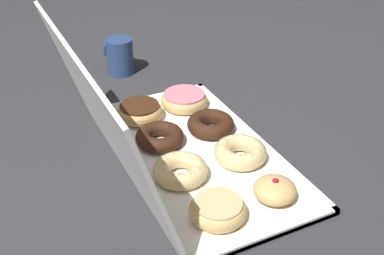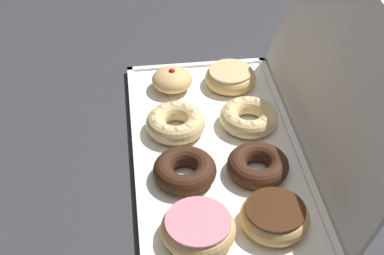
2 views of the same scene
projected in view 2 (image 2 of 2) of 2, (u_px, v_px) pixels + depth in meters
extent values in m
plane|color=#333338|center=(216.00, 153.00, 1.07)|extent=(3.00, 3.00, 0.00)
cube|color=white|center=(216.00, 151.00, 1.07)|extent=(0.57, 0.31, 0.01)
cube|color=white|center=(137.00, 156.00, 1.06)|extent=(0.57, 0.01, 0.01)
cube|color=white|center=(294.00, 143.00, 1.08)|extent=(0.57, 0.01, 0.01)
cube|color=white|center=(197.00, 67.00, 1.29)|extent=(0.01, 0.31, 0.01)
cube|color=white|center=(335.00, 77.00, 1.00)|extent=(0.57, 0.10, 0.30)
ellipsoid|color=#E5B770|center=(172.00, 80.00, 1.20)|extent=(0.08, 0.08, 0.04)
sphere|color=#B21923|center=(172.00, 72.00, 1.19)|extent=(0.01, 0.01, 0.01)
torus|color=#EACC8C|center=(176.00, 123.00, 1.10)|extent=(0.11, 0.11, 0.04)
sphere|color=#EACC8C|center=(178.00, 131.00, 1.06)|extent=(0.02, 0.02, 0.02)
sphere|color=#EACC8C|center=(189.00, 128.00, 1.07)|extent=(0.02, 0.02, 0.02)
sphere|color=#EACC8C|center=(195.00, 121.00, 1.08)|extent=(0.02, 0.02, 0.02)
sphere|color=#EACC8C|center=(194.00, 113.00, 1.10)|extent=(0.02, 0.02, 0.02)
sphere|color=#EACC8C|center=(185.00, 108.00, 1.12)|extent=(0.02, 0.02, 0.02)
sphere|color=#EACC8C|center=(174.00, 106.00, 1.12)|extent=(0.02, 0.02, 0.02)
sphere|color=#EACC8C|center=(162.00, 110.00, 1.11)|extent=(0.02, 0.02, 0.02)
sphere|color=#EACC8C|center=(156.00, 116.00, 1.10)|extent=(0.02, 0.02, 0.02)
sphere|color=#EACC8C|center=(157.00, 124.00, 1.08)|extent=(0.02, 0.02, 0.02)
sphere|color=#EACC8C|center=(165.00, 130.00, 1.06)|extent=(0.02, 0.02, 0.02)
torus|color=#381E11|center=(185.00, 170.00, 1.00)|extent=(0.11, 0.11, 0.04)
torus|color=#E5B770|center=(198.00, 229.00, 0.90)|extent=(0.12, 0.12, 0.03)
cylinder|color=pink|center=(198.00, 222.00, 0.89)|extent=(0.10, 0.10, 0.01)
torus|color=#E5B770|center=(230.00, 78.00, 1.22)|extent=(0.11, 0.11, 0.03)
cylinder|color=#EACC8C|center=(231.00, 71.00, 1.21)|extent=(0.09, 0.09, 0.01)
torus|color=#EACC8C|center=(249.00, 117.00, 1.11)|extent=(0.11, 0.11, 0.04)
sphere|color=#EACC8C|center=(253.00, 126.00, 1.08)|extent=(0.02, 0.02, 0.02)
sphere|color=#EACC8C|center=(264.00, 122.00, 1.08)|extent=(0.02, 0.02, 0.02)
sphere|color=#EACC8C|center=(269.00, 115.00, 1.10)|extent=(0.02, 0.02, 0.02)
sphere|color=#EACC8C|center=(266.00, 108.00, 1.12)|extent=(0.02, 0.02, 0.02)
sphere|color=#EACC8C|center=(257.00, 103.00, 1.13)|extent=(0.02, 0.02, 0.02)
sphere|color=#EACC8C|center=(245.00, 101.00, 1.13)|extent=(0.02, 0.02, 0.02)
sphere|color=#EACC8C|center=(235.00, 104.00, 1.13)|extent=(0.02, 0.02, 0.02)
sphere|color=#EACC8C|center=(229.00, 111.00, 1.11)|extent=(0.02, 0.02, 0.02)
sphere|color=#EACC8C|center=(231.00, 118.00, 1.09)|extent=(0.02, 0.02, 0.02)
sphere|color=#EACC8C|center=(241.00, 124.00, 1.08)|extent=(0.02, 0.02, 0.02)
torus|color=#381E11|center=(258.00, 165.00, 1.01)|extent=(0.11, 0.11, 0.03)
torus|color=tan|center=(275.00, 217.00, 0.91)|extent=(0.11, 0.11, 0.04)
cylinder|color=#472816|center=(276.00, 210.00, 0.90)|extent=(0.09, 0.09, 0.01)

